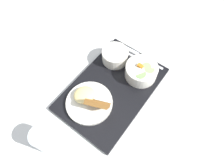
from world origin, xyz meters
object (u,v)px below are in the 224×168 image
at_px(plate_main, 90,101).
at_px(spoon, 135,57).
at_px(bowl_soup, 115,55).
at_px(glass_water, 45,140).
at_px(bowl_salad, 141,71).
at_px(knife, 134,53).

xyz_separation_m(plate_main, spoon, (-0.29, 0.05, -0.02)).
distance_m(bowl_soup, glass_water, 0.44).
xyz_separation_m(bowl_soup, plate_main, (0.23, 0.02, -0.01)).
height_order(bowl_salad, spoon, bowl_salad).
relative_size(bowl_soup, plate_main, 0.63).
height_order(knife, spoon, knife).
relative_size(bowl_salad, bowl_soup, 1.17).
height_order(bowl_soup, spoon, bowl_soup).
bearing_deg(glass_water, bowl_soup, 176.46).
relative_size(bowl_soup, spoon, 0.75).
bearing_deg(knife, bowl_soup, -124.15).
height_order(knife, glass_water, glass_water).
bearing_deg(bowl_soup, spoon, 127.40).
relative_size(knife, spoon, 1.37).
bearing_deg(glass_water, bowl_salad, 159.03).
relative_size(plate_main, glass_water, 1.56).
distance_m(plate_main, spoon, 0.29).
distance_m(bowl_salad, bowl_soup, 0.14).
bearing_deg(spoon, knife, 124.66).
height_order(spoon, glass_water, glass_water).
xyz_separation_m(bowl_salad, bowl_soup, (-0.02, -0.13, -0.00)).
xyz_separation_m(bowl_salad, knife, (-0.09, -0.08, -0.03)).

